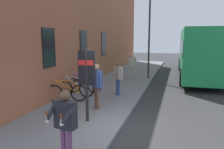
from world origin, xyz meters
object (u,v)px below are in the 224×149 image
bicycle_end_of_row (76,88)px  pedestrian_near_bus (97,82)px  bicycle_far_end (67,92)px  transit_info_sign (87,73)px  pedestrian_crossing_street (132,63)px  city_bus (200,50)px  tourist_with_hotdogs (65,119)px  pedestrian_by_facade (118,75)px  street_lamp (149,29)px  bicycle_nearest_sign (84,85)px

bicycle_end_of_row → pedestrian_near_bus: (-1.39, -1.54, 0.66)m
bicycle_far_end → transit_info_sign: size_ratio=0.71×
bicycle_far_end → bicycle_end_of_row: 0.85m
transit_info_sign → pedestrian_crossing_street: 8.16m
city_bus → tourist_with_hotdogs: (-12.97, 3.62, -0.80)m
tourist_with_hotdogs → pedestrian_by_facade: bearing=4.3°
city_bus → street_lamp: 4.14m
transit_info_sign → pedestrian_near_bus: 1.45m
bicycle_far_end → pedestrian_crossing_street: pedestrian_crossing_street is taller
bicycle_end_of_row → transit_info_sign: transit_info_sign is taller
pedestrian_crossing_street → pedestrian_by_facade: 4.59m
bicycle_nearest_sign → street_lamp: street_lamp is taller
pedestrian_near_bus → tourist_with_hotdogs: 3.85m
street_lamp → city_bus: bearing=-58.3°
bicycle_end_of_row → tourist_with_hotdogs: size_ratio=1.10×
transit_info_sign → city_bus: (10.51, -4.16, 0.20)m
city_bus → street_lamp: street_lamp is taller
transit_info_sign → pedestrian_by_facade: (3.55, -0.08, -0.64)m
bicycle_end_of_row → pedestrian_by_facade: bearing=-65.0°
street_lamp → pedestrian_near_bus: bearing=171.9°
pedestrian_near_bus → street_lamp: bearing=-8.1°
pedestrian_crossing_street → pedestrian_near_bus: size_ratio=0.96×
pedestrian_crossing_street → pedestrian_by_facade: (-4.58, -0.28, -0.05)m
city_bus → transit_info_sign: bearing=158.4°
pedestrian_near_bus → tourist_with_hotdogs: bearing=-169.6°
transit_info_sign → tourist_with_hotdogs: transit_info_sign is taller
bicycle_nearest_sign → city_bus: bearing=-39.6°
bicycle_end_of_row → tourist_with_hotdogs: (-5.18, -2.23, 0.61)m
bicycle_end_of_row → pedestrian_near_bus: 2.18m
city_bus → street_lamp: (-2.04, 3.30, 1.45)m
pedestrian_crossing_street → pedestrian_by_facade: pedestrian_crossing_street is taller
pedestrian_near_bus → street_lamp: (7.15, -1.02, 2.20)m
city_bus → pedestrian_by_facade: (-6.96, 4.08, -0.84)m
pedestrian_by_facade → tourist_with_hotdogs: 6.03m
pedestrian_crossing_street → bicycle_far_end: bearing=166.4°
pedestrian_by_facade → tourist_with_hotdogs: bearing=-175.7°
tourist_with_hotdogs → pedestrian_crossing_street: bearing=3.9°
transit_info_sign → tourist_with_hotdogs: size_ratio=1.49×
pedestrian_by_facade → pedestrian_near_bus: size_ratio=0.92×
bicycle_nearest_sign → transit_info_sign: 4.06m
bicycle_end_of_row → pedestrian_near_bus: bearing=-132.2°
bicycle_end_of_row → street_lamp: 6.91m
bicycle_far_end → bicycle_end_of_row: bearing=-1.0°
city_bus → pedestrian_crossing_street: size_ratio=6.37×
tourist_with_hotdogs → street_lamp: bearing=-1.7°
bicycle_end_of_row → pedestrian_crossing_street: size_ratio=1.07×
bicycle_end_of_row → transit_info_sign: size_ratio=0.74×
city_bus → tourist_with_hotdogs: size_ratio=6.52×
bicycle_end_of_row → tourist_with_hotdogs: bearing=-156.7°
city_bus → pedestrian_by_facade: size_ratio=6.68×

